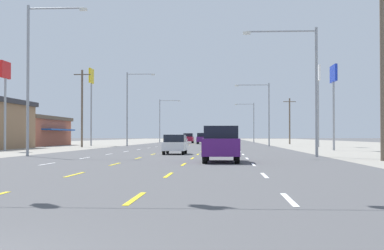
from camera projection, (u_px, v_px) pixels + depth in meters
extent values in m
plane|color=#4C4C4F|center=(195.00, 147.00, 71.49)|extent=(572.00, 572.00, 0.00)
cube|color=gray|center=(11.00, 147.00, 72.95)|extent=(28.00, 440.00, 0.01)
cube|color=white|center=(47.00, 164.00, 27.88)|extent=(0.14, 2.60, 0.01)
cube|color=white|center=(85.00, 158.00, 35.37)|extent=(0.14, 2.60, 0.01)
cube|color=white|center=(109.00, 154.00, 42.85)|extent=(0.14, 2.60, 0.01)
cube|color=white|center=(126.00, 151.00, 50.34)|extent=(0.14, 2.60, 0.01)
cube|color=white|center=(139.00, 149.00, 57.82)|extent=(0.14, 2.60, 0.01)
cube|color=white|center=(149.00, 148.00, 65.31)|extent=(0.14, 2.60, 0.01)
cube|color=white|center=(156.00, 147.00, 72.80)|extent=(0.14, 2.60, 0.01)
cube|color=white|center=(163.00, 146.00, 80.28)|extent=(0.14, 2.60, 0.01)
cube|color=white|center=(168.00, 145.00, 87.77)|extent=(0.14, 2.60, 0.01)
cube|color=white|center=(172.00, 144.00, 95.25)|extent=(0.14, 2.60, 0.01)
cube|color=white|center=(176.00, 144.00, 102.74)|extent=(0.14, 2.60, 0.01)
cube|color=white|center=(179.00, 143.00, 110.22)|extent=(0.14, 2.60, 0.01)
cube|color=white|center=(182.00, 143.00, 117.71)|extent=(0.14, 2.60, 0.01)
cube|color=white|center=(185.00, 142.00, 125.19)|extent=(0.14, 2.60, 0.01)
cube|color=white|center=(187.00, 142.00, 132.68)|extent=(0.14, 2.60, 0.01)
cube|color=white|center=(189.00, 142.00, 140.16)|extent=(0.14, 2.60, 0.01)
cube|color=white|center=(191.00, 141.00, 147.65)|extent=(0.14, 2.60, 0.01)
cube|color=white|center=(192.00, 141.00, 155.14)|extent=(0.14, 2.60, 0.01)
cube|color=white|center=(194.00, 141.00, 162.62)|extent=(0.14, 2.60, 0.01)
cube|color=white|center=(195.00, 141.00, 170.11)|extent=(0.14, 2.60, 0.01)
cube|color=white|center=(196.00, 140.00, 177.59)|extent=(0.14, 2.60, 0.01)
cube|color=white|center=(197.00, 140.00, 185.08)|extent=(0.14, 2.60, 0.01)
cube|color=white|center=(199.00, 140.00, 192.56)|extent=(0.14, 2.60, 0.01)
cube|color=white|center=(199.00, 140.00, 200.05)|extent=(0.14, 2.60, 0.01)
cube|color=white|center=(200.00, 140.00, 207.53)|extent=(0.14, 2.60, 0.01)
cube|color=white|center=(201.00, 140.00, 215.02)|extent=(0.14, 2.60, 0.01)
cube|color=white|center=(202.00, 139.00, 222.50)|extent=(0.14, 2.60, 0.01)
cube|color=yellow|center=(75.00, 175.00, 20.19)|extent=(0.14, 2.60, 0.01)
cube|color=yellow|center=(115.00, 164.00, 27.68)|extent=(0.14, 2.60, 0.01)
cube|color=yellow|center=(138.00, 158.00, 35.16)|extent=(0.14, 2.60, 0.01)
cube|color=yellow|center=(153.00, 154.00, 42.65)|extent=(0.14, 2.60, 0.01)
cube|color=yellow|center=(164.00, 152.00, 50.13)|extent=(0.14, 2.60, 0.01)
cube|color=yellow|center=(172.00, 150.00, 57.62)|extent=(0.14, 2.60, 0.01)
cube|color=yellow|center=(178.00, 148.00, 65.10)|extent=(0.14, 2.60, 0.01)
cube|color=yellow|center=(183.00, 147.00, 72.59)|extent=(0.14, 2.60, 0.01)
cube|color=yellow|center=(186.00, 146.00, 80.07)|extent=(0.14, 2.60, 0.01)
cube|color=yellow|center=(190.00, 145.00, 87.56)|extent=(0.14, 2.60, 0.01)
cube|color=yellow|center=(192.00, 144.00, 95.05)|extent=(0.14, 2.60, 0.01)
cube|color=yellow|center=(195.00, 144.00, 102.53)|extent=(0.14, 2.60, 0.01)
cube|color=yellow|center=(197.00, 143.00, 110.02)|extent=(0.14, 2.60, 0.01)
cube|color=yellow|center=(198.00, 143.00, 117.50)|extent=(0.14, 2.60, 0.01)
cube|color=yellow|center=(200.00, 142.00, 124.99)|extent=(0.14, 2.60, 0.01)
cube|color=yellow|center=(201.00, 142.00, 132.47)|extent=(0.14, 2.60, 0.01)
cube|color=yellow|center=(203.00, 142.00, 139.96)|extent=(0.14, 2.60, 0.01)
cube|color=yellow|center=(204.00, 141.00, 147.44)|extent=(0.14, 2.60, 0.01)
cube|color=yellow|center=(205.00, 141.00, 154.93)|extent=(0.14, 2.60, 0.01)
cube|color=yellow|center=(206.00, 141.00, 162.41)|extent=(0.14, 2.60, 0.01)
cube|color=yellow|center=(206.00, 141.00, 169.90)|extent=(0.14, 2.60, 0.01)
cube|color=yellow|center=(207.00, 140.00, 177.39)|extent=(0.14, 2.60, 0.01)
cube|color=yellow|center=(208.00, 140.00, 184.87)|extent=(0.14, 2.60, 0.01)
cube|color=yellow|center=(208.00, 140.00, 192.36)|extent=(0.14, 2.60, 0.01)
cube|color=yellow|center=(209.00, 140.00, 199.84)|extent=(0.14, 2.60, 0.01)
cube|color=yellow|center=(210.00, 140.00, 207.33)|extent=(0.14, 2.60, 0.01)
cube|color=yellow|center=(210.00, 140.00, 214.81)|extent=(0.14, 2.60, 0.01)
cube|color=yellow|center=(211.00, 139.00, 222.30)|extent=(0.14, 2.60, 0.01)
cube|color=yellow|center=(135.00, 198.00, 12.50)|extent=(0.14, 2.60, 0.01)
cube|color=yellow|center=(169.00, 175.00, 19.99)|extent=(0.14, 2.60, 0.01)
cube|color=yellow|center=(184.00, 164.00, 27.47)|extent=(0.14, 2.60, 0.01)
cube|color=yellow|center=(192.00, 158.00, 34.96)|extent=(0.14, 2.60, 0.01)
cube|color=yellow|center=(198.00, 154.00, 42.44)|extent=(0.14, 2.60, 0.01)
cube|color=yellow|center=(202.00, 152.00, 49.93)|extent=(0.14, 2.60, 0.01)
cube|color=yellow|center=(205.00, 150.00, 57.41)|extent=(0.14, 2.60, 0.01)
cube|color=yellow|center=(207.00, 148.00, 64.90)|extent=(0.14, 2.60, 0.01)
cube|color=yellow|center=(209.00, 147.00, 72.38)|extent=(0.14, 2.60, 0.01)
cube|color=yellow|center=(210.00, 146.00, 79.87)|extent=(0.14, 2.60, 0.01)
cube|color=yellow|center=(211.00, 145.00, 87.35)|extent=(0.14, 2.60, 0.01)
cube|color=yellow|center=(212.00, 144.00, 94.84)|extent=(0.14, 2.60, 0.01)
cube|color=yellow|center=(213.00, 144.00, 102.33)|extent=(0.14, 2.60, 0.01)
cube|color=yellow|center=(214.00, 143.00, 109.81)|extent=(0.14, 2.60, 0.01)
cube|color=yellow|center=(215.00, 143.00, 117.30)|extent=(0.14, 2.60, 0.01)
cube|color=yellow|center=(215.00, 142.00, 124.78)|extent=(0.14, 2.60, 0.01)
cube|color=yellow|center=(216.00, 142.00, 132.27)|extent=(0.14, 2.60, 0.01)
cube|color=yellow|center=(216.00, 142.00, 139.75)|extent=(0.14, 2.60, 0.01)
cube|color=yellow|center=(217.00, 141.00, 147.24)|extent=(0.14, 2.60, 0.01)
cube|color=yellow|center=(217.00, 141.00, 154.72)|extent=(0.14, 2.60, 0.01)
cube|color=yellow|center=(217.00, 141.00, 162.21)|extent=(0.14, 2.60, 0.01)
cube|color=yellow|center=(218.00, 141.00, 169.69)|extent=(0.14, 2.60, 0.01)
cube|color=yellow|center=(218.00, 140.00, 177.18)|extent=(0.14, 2.60, 0.01)
cube|color=yellow|center=(218.00, 140.00, 184.67)|extent=(0.14, 2.60, 0.01)
cube|color=yellow|center=(218.00, 140.00, 192.15)|extent=(0.14, 2.60, 0.01)
cube|color=yellow|center=(219.00, 140.00, 199.64)|extent=(0.14, 2.60, 0.01)
cube|color=yellow|center=(219.00, 140.00, 207.12)|extent=(0.14, 2.60, 0.01)
cube|color=yellow|center=(219.00, 140.00, 214.61)|extent=(0.14, 2.60, 0.01)
cube|color=yellow|center=(219.00, 139.00, 222.09)|extent=(0.14, 2.60, 0.01)
cube|color=white|center=(289.00, 199.00, 12.29)|extent=(0.14, 2.60, 0.01)
cube|color=white|center=(264.00, 175.00, 19.78)|extent=(0.14, 2.60, 0.01)
cube|color=white|center=(253.00, 165.00, 27.26)|extent=(0.14, 2.60, 0.01)
cube|color=white|center=(247.00, 158.00, 34.75)|extent=(0.14, 2.60, 0.01)
cube|color=white|center=(243.00, 154.00, 42.24)|extent=(0.14, 2.60, 0.01)
cube|color=white|center=(240.00, 152.00, 49.72)|extent=(0.14, 2.60, 0.01)
cube|color=white|center=(238.00, 150.00, 57.21)|extent=(0.14, 2.60, 0.01)
cube|color=white|center=(236.00, 148.00, 64.69)|extent=(0.14, 2.60, 0.01)
cube|color=white|center=(235.00, 147.00, 72.18)|extent=(0.14, 2.60, 0.01)
cube|color=white|center=(234.00, 146.00, 79.66)|extent=(0.14, 2.60, 0.01)
cube|color=white|center=(233.00, 145.00, 87.15)|extent=(0.14, 2.60, 0.01)
cube|color=white|center=(233.00, 144.00, 94.63)|extent=(0.14, 2.60, 0.01)
cube|color=white|center=(232.00, 144.00, 102.12)|extent=(0.14, 2.60, 0.01)
cube|color=white|center=(231.00, 143.00, 109.60)|extent=(0.14, 2.60, 0.01)
cube|color=white|center=(231.00, 143.00, 117.09)|extent=(0.14, 2.60, 0.01)
cube|color=white|center=(231.00, 142.00, 124.58)|extent=(0.14, 2.60, 0.01)
cube|color=white|center=(230.00, 142.00, 132.06)|extent=(0.14, 2.60, 0.01)
cube|color=white|center=(230.00, 142.00, 139.55)|extent=(0.14, 2.60, 0.01)
cube|color=white|center=(230.00, 141.00, 147.03)|extent=(0.14, 2.60, 0.01)
cube|color=white|center=(229.00, 141.00, 154.52)|extent=(0.14, 2.60, 0.01)
cube|color=white|center=(229.00, 141.00, 162.00)|extent=(0.14, 2.60, 0.01)
cube|color=white|center=(229.00, 141.00, 169.49)|extent=(0.14, 2.60, 0.01)
cube|color=white|center=(229.00, 140.00, 176.97)|extent=(0.14, 2.60, 0.01)
cube|color=white|center=(228.00, 140.00, 184.46)|extent=(0.14, 2.60, 0.01)
cube|color=white|center=(228.00, 140.00, 191.94)|extent=(0.14, 2.60, 0.01)
cube|color=white|center=(228.00, 140.00, 199.43)|extent=(0.14, 2.60, 0.01)
cube|color=white|center=(228.00, 140.00, 206.92)|extent=(0.14, 2.60, 0.01)
cube|color=white|center=(228.00, 140.00, 214.40)|extent=(0.14, 2.60, 0.01)
cube|color=white|center=(228.00, 139.00, 221.89)|extent=(0.14, 2.60, 0.01)
cube|color=#4C196B|center=(221.00, 147.00, 30.06)|extent=(1.98, 4.90, 0.92)
cube|color=black|center=(221.00, 132.00, 30.02)|extent=(1.82, 2.70, 0.68)
cylinder|color=black|center=(207.00, 154.00, 31.79)|extent=(0.26, 0.76, 0.76)
cylinder|color=black|center=(236.00, 154.00, 31.69)|extent=(0.26, 0.76, 0.76)
cylinder|color=black|center=(205.00, 156.00, 28.40)|extent=(0.26, 0.76, 0.76)
cylinder|color=black|center=(237.00, 156.00, 28.30)|extent=(0.26, 0.76, 0.76)
cube|color=white|center=(175.00, 146.00, 42.94)|extent=(1.72, 3.90, 0.66)
cube|color=black|center=(175.00, 138.00, 42.70)|extent=(1.58, 1.90, 0.58)
cylinder|color=black|center=(168.00, 150.00, 44.38)|extent=(0.20, 0.60, 0.60)
cylinder|color=black|center=(186.00, 150.00, 44.29)|extent=(0.20, 0.60, 0.60)
cylinder|color=black|center=(164.00, 151.00, 41.58)|extent=(0.20, 0.60, 0.60)
cylinder|color=black|center=(183.00, 151.00, 41.49)|extent=(0.20, 0.60, 0.60)
cube|color=silver|center=(182.00, 141.00, 96.09)|extent=(1.80, 4.50, 0.62)
cube|color=black|center=(182.00, 137.00, 96.00)|extent=(1.62, 2.10, 0.52)
cylinder|color=black|center=(178.00, 142.00, 97.68)|extent=(0.22, 0.64, 0.64)
cylinder|color=black|center=(187.00, 142.00, 97.59)|extent=(0.22, 0.64, 0.64)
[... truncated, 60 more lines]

